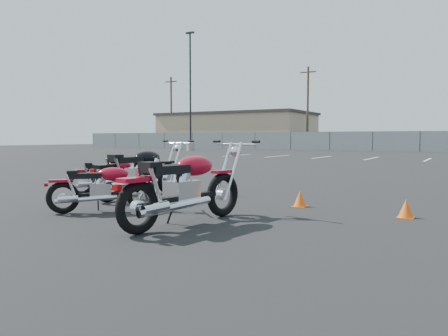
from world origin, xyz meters
The scene contains 13 objects.
ground centered at (0.00, 0.00, 0.00)m, with size 120.00×120.00×0.00m, color black.
motorcycle_front_red centered at (-2.44, 0.31, 0.41)m, with size 1.49×1.59×0.90m.
motorcycle_second_black centered at (-1.57, 0.24, 0.53)m, with size 0.92×2.39×1.17m.
motorcycle_third_red centered at (-0.95, -1.39, 0.41)m, with size 1.54×1.56×0.90m.
motorcycle_rear_red centered at (0.83, -1.57, 0.54)m, with size 0.96×2.42×1.19m.
training_cone_near centered at (1.66, 0.78, 0.14)m, with size 0.24×0.24×0.29m.
training_cone_far centered at (3.45, 0.57, 0.14)m, with size 0.24×0.24×0.29m.
light_pole_west centered at (-18.58, 26.77, 2.85)m, with size 0.80×0.70×10.80m.
chainlink_fence centered at (0.00, 35.00, 0.90)m, with size 80.06×0.06×1.80m.
tan_building_west centered at (-22.00, 42.00, 2.16)m, with size 18.40×10.40×4.30m.
utility_pole_a centered at (-30.00, 39.00, 4.69)m, with size 1.80×0.24×9.00m.
utility_pole_b centered at (-12.00, 40.00, 4.69)m, with size 1.80×0.24×9.00m.
parking_line_stripes centered at (-2.50, 20.00, 0.00)m, with size 15.12×4.00×0.01m.
Camera 1 is at (4.36, -6.56, 1.23)m, focal length 35.00 mm.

